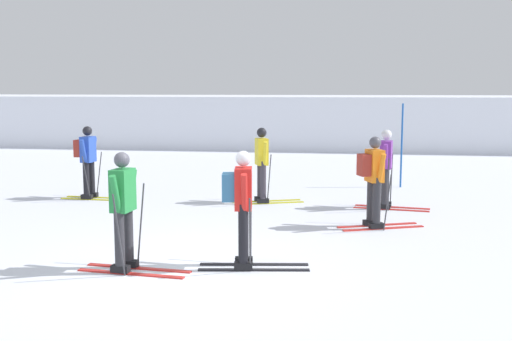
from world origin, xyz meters
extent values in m
plane|color=silver|center=(0.00, 0.00, 0.00)|extent=(120.00, 120.00, 0.00)
cube|color=silver|center=(0.00, 20.43, 1.11)|extent=(80.00, 7.46, 2.22)
cube|color=red|center=(2.97, 3.42, 0.01)|extent=(1.52, 0.68, 0.02)
cube|color=red|center=(3.07, 3.16, 0.01)|extent=(1.52, 0.68, 0.02)
cube|color=black|center=(2.83, 3.37, 0.07)|extent=(0.29, 0.21, 0.10)
cube|color=black|center=(2.93, 3.11, 0.07)|extent=(0.29, 0.21, 0.10)
cylinder|color=#2D2D33|center=(2.83, 3.37, 0.55)|extent=(0.14, 0.14, 0.85)
cylinder|color=#2D2D33|center=(2.93, 3.11, 0.55)|extent=(0.14, 0.14, 0.85)
cube|color=orange|center=(2.88, 3.24, 1.17)|extent=(0.36, 0.44, 0.60)
cylinder|color=orange|center=(2.81, 3.48, 1.16)|extent=(0.18, 0.27, 0.55)
cylinder|color=orange|center=(2.99, 3.01, 1.16)|extent=(0.18, 0.27, 0.55)
sphere|color=#4C4C56|center=(2.88, 3.24, 1.60)|extent=(0.22, 0.22, 0.22)
cylinder|color=#38383D|center=(2.84, 3.62, 0.54)|extent=(0.12, 0.25, 1.08)
cylinder|color=#38383D|center=(3.11, 2.93, 0.54)|extent=(0.12, 0.25, 1.08)
cube|color=maroon|center=(2.69, 3.16, 1.19)|extent=(0.27, 0.33, 0.40)
cube|color=gold|center=(0.56, 5.63, 0.01)|extent=(1.53, 0.65, 0.02)
cube|color=gold|center=(0.66, 5.37, 0.01)|extent=(1.53, 0.65, 0.02)
cube|color=black|center=(0.42, 5.58, 0.07)|extent=(0.29, 0.20, 0.10)
cube|color=black|center=(0.52, 5.31, 0.07)|extent=(0.29, 0.20, 0.10)
cylinder|color=#38333D|center=(0.42, 5.58, 0.55)|extent=(0.14, 0.14, 0.85)
cylinder|color=#38333D|center=(0.52, 5.31, 0.55)|extent=(0.14, 0.14, 0.85)
cube|color=yellow|center=(0.47, 5.44, 1.17)|extent=(0.36, 0.44, 0.60)
cylinder|color=yellow|center=(0.40, 5.69, 1.16)|extent=(0.17, 0.27, 0.55)
cylinder|color=yellow|center=(0.58, 5.22, 1.16)|extent=(0.17, 0.27, 0.55)
sphere|color=black|center=(0.47, 5.44, 1.60)|extent=(0.22, 0.22, 0.22)
cylinder|color=#38383D|center=(0.45, 5.77, 0.58)|extent=(0.15, 0.36, 1.16)
cylinder|color=#38383D|center=(0.67, 5.19, 0.58)|extent=(0.15, 0.36, 1.16)
cube|color=red|center=(-0.58, 0.05, 0.01)|extent=(1.60, 0.26, 0.02)
cube|color=red|center=(-0.61, -0.23, 0.01)|extent=(1.60, 0.26, 0.02)
cube|color=black|center=(-0.73, 0.07, 0.07)|extent=(0.27, 0.15, 0.10)
cube|color=black|center=(-0.76, -0.21, 0.07)|extent=(0.27, 0.15, 0.10)
cylinder|color=#2D2D33|center=(-0.73, 0.07, 0.55)|extent=(0.14, 0.14, 0.85)
cylinder|color=#2D2D33|center=(-0.76, -0.21, 0.55)|extent=(0.14, 0.14, 0.85)
cube|color=#23843D|center=(-0.75, -0.07, 1.17)|extent=(0.28, 0.40, 0.60)
cylinder|color=#23843D|center=(-0.70, 0.18, 1.16)|extent=(0.12, 0.26, 0.55)
cylinder|color=#23843D|center=(-0.75, -0.32, 1.16)|extent=(0.12, 0.26, 0.55)
sphere|color=#4C4C56|center=(-0.75, -0.07, 1.60)|extent=(0.22, 0.22, 0.22)
cylinder|color=#38383D|center=(-0.61, 0.26, 0.60)|extent=(0.06, 0.31, 1.20)
cylinder|color=#38383D|center=(-0.68, -0.43, 0.60)|extent=(0.06, 0.31, 1.20)
cube|color=red|center=(3.37, 5.31, 0.01)|extent=(1.60, 0.33, 0.02)
cube|color=red|center=(3.33, 5.03, 0.01)|extent=(1.60, 0.33, 0.02)
cube|color=black|center=(3.23, 5.33, 0.07)|extent=(0.28, 0.16, 0.10)
cube|color=black|center=(3.18, 5.05, 0.07)|extent=(0.28, 0.16, 0.10)
cylinder|color=#2D2D33|center=(3.23, 5.33, 0.55)|extent=(0.14, 0.14, 0.85)
cylinder|color=#2D2D33|center=(3.18, 5.05, 0.55)|extent=(0.14, 0.14, 0.85)
cube|color=purple|center=(3.21, 5.19, 1.17)|extent=(0.29, 0.41, 0.60)
cylinder|color=purple|center=(3.26, 5.43, 1.16)|extent=(0.13, 0.27, 0.55)
cylinder|color=purple|center=(3.19, 4.94, 1.16)|extent=(0.13, 0.27, 0.55)
sphere|color=silver|center=(3.21, 5.19, 1.60)|extent=(0.22, 0.22, 0.22)
cylinder|color=#38383D|center=(3.36, 5.53, 0.57)|extent=(0.07, 0.29, 1.15)
cylinder|color=#38383D|center=(3.25, 4.82, 0.57)|extent=(0.07, 0.29, 1.15)
cube|color=black|center=(1.04, 0.48, 0.01)|extent=(1.60, 0.30, 0.02)
cube|color=black|center=(1.08, 0.21, 0.01)|extent=(1.60, 0.30, 0.02)
cube|color=black|center=(0.89, 0.46, 0.07)|extent=(0.27, 0.15, 0.10)
cube|color=black|center=(0.93, 0.19, 0.07)|extent=(0.27, 0.15, 0.10)
cylinder|color=black|center=(0.89, 0.46, 0.55)|extent=(0.14, 0.14, 0.85)
cylinder|color=black|center=(0.93, 0.19, 0.55)|extent=(0.14, 0.14, 0.85)
cube|color=red|center=(0.91, 0.33, 1.17)|extent=(0.29, 0.41, 0.60)
cylinder|color=red|center=(0.90, 0.58, 1.16)|extent=(0.12, 0.27, 0.55)
cylinder|color=red|center=(0.96, 0.08, 1.16)|extent=(0.12, 0.27, 0.55)
sphere|color=silver|center=(0.91, 0.33, 1.60)|extent=(0.22, 0.22, 0.22)
cylinder|color=#38383D|center=(0.97, 0.65, 0.56)|extent=(0.07, 0.37, 1.12)
cylinder|color=#38383D|center=(1.05, 0.03, 0.56)|extent=(0.07, 0.37, 1.12)
cube|color=teal|center=(0.70, 0.30, 1.19)|extent=(0.22, 0.30, 0.40)
cube|color=gold|center=(-3.47, 5.51, 0.01)|extent=(1.60, 0.18, 0.02)
cube|color=gold|center=(-3.48, 5.23, 0.01)|extent=(1.60, 0.18, 0.02)
cube|color=black|center=(-3.61, 5.52, 0.07)|extent=(0.27, 0.14, 0.10)
cube|color=black|center=(-3.63, 5.24, 0.07)|extent=(0.27, 0.14, 0.10)
cylinder|color=black|center=(-3.61, 5.52, 0.55)|extent=(0.14, 0.14, 0.85)
cylinder|color=black|center=(-3.63, 5.24, 0.55)|extent=(0.14, 0.14, 0.85)
cube|color=#284CB7|center=(-3.62, 5.38, 1.17)|extent=(0.26, 0.39, 0.60)
cylinder|color=#284CB7|center=(-3.59, 5.63, 1.16)|extent=(0.10, 0.26, 0.55)
cylinder|color=#284CB7|center=(-3.62, 5.13, 1.16)|extent=(0.10, 0.26, 0.55)
sphere|color=black|center=(-3.62, 5.38, 1.60)|extent=(0.22, 0.22, 0.22)
cylinder|color=#38383D|center=(-3.50, 5.69, 0.53)|extent=(0.04, 0.36, 1.07)
cylinder|color=#38383D|center=(-3.54, 5.05, 0.53)|extent=(0.04, 0.36, 1.07)
cube|color=maroon|center=(-3.83, 5.39, 1.19)|extent=(0.20, 0.29, 0.40)
cylinder|color=#1E56AD|center=(3.79, 8.19, 1.10)|extent=(0.05, 0.05, 2.20)
camera|label=1|loc=(2.36, -8.28, 2.60)|focal=43.40mm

